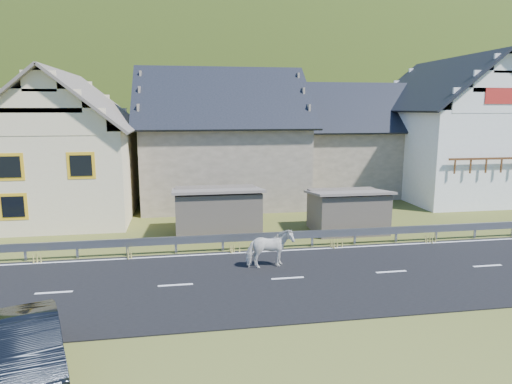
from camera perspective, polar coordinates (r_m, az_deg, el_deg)
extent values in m
plane|color=#393D13|center=(16.83, 3.97, -10.83)|extent=(160.00, 160.00, 0.00)
cube|color=black|center=(16.82, 3.97, -10.76)|extent=(60.00, 7.00, 0.04)
cube|color=silver|center=(16.81, 3.97, -10.68)|extent=(60.00, 6.60, 0.01)
cube|color=#93969B|center=(20.06, 1.55, -5.54)|extent=(28.00, 0.08, 0.34)
cube|color=#93969B|center=(20.77, -26.88, -6.79)|extent=(0.10, 0.06, 0.70)
cube|color=#93969B|center=(20.26, -21.45, -6.79)|extent=(0.10, 0.06, 0.70)
cube|color=#93969B|center=(19.93, -15.78, -6.74)|extent=(0.10, 0.06, 0.70)
cube|color=#93969B|center=(19.80, -9.98, -6.61)|extent=(0.10, 0.06, 0.70)
cube|color=#93969B|center=(19.87, -4.17, -6.41)|extent=(0.10, 0.06, 0.70)
cube|color=#93969B|center=(20.14, 1.53, -6.16)|extent=(0.10, 0.06, 0.70)
cube|color=#93969B|center=(20.60, 7.03, -5.85)|extent=(0.10, 0.06, 0.70)
cube|color=#93969B|center=(21.24, 12.24, -5.52)|extent=(0.10, 0.06, 0.70)
cube|color=#93969B|center=(22.04, 17.10, -5.16)|extent=(0.10, 0.06, 0.70)
cube|color=#93969B|center=(23.00, 21.58, -4.80)|extent=(0.10, 0.06, 0.70)
cube|color=#93969B|center=(24.07, 25.68, -4.44)|extent=(0.10, 0.06, 0.70)
cube|color=#93969B|center=(25.27, 29.40, -4.10)|extent=(0.10, 0.06, 0.70)
cube|color=#665B4D|center=(22.38, -4.87, -2.52)|extent=(4.30, 3.30, 2.40)
cube|color=#665B4D|center=(23.34, 11.37, -2.40)|extent=(3.80, 2.90, 2.20)
cube|color=beige|center=(28.20, -22.30, 2.30)|extent=(7.00, 9.00, 5.00)
cube|color=gold|center=(24.23, -28.45, 2.77)|extent=(1.30, 0.12, 1.30)
cube|color=gold|center=(23.38, -21.02, 3.10)|extent=(1.30, 0.12, 1.30)
cube|color=gold|center=(24.51, -28.07, -1.63)|extent=(1.30, 0.12, 1.30)
cube|color=#A1927E|center=(29.93, -26.01, 10.27)|extent=(0.70, 0.70, 2.40)
cube|color=#A1927E|center=(30.58, -4.34, 3.62)|extent=(10.00, 9.00, 5.00)
cube|color=#A1927E|center=(34.87, 11.99, 3.92)|extent=(9.00, 8.00, 4.60)
cube|color=white|center=(34.85, 23.11, 4.48)|extent=(8.00, 10.00, 6.00)
cube|color=red|center=(30.61, 28.73, 10.47)|extent=(2.60, 0.06, 0.90)
cube|color=brown|center=(30.56, 28.39, 3.72)|extent=(6.80, 0.12, 0.12)
ellipsoid|color=#1E310D|center=(197.17, -6.86, 2.70)|extent=(440.00, 280.00, 260.00)
imported|color=silver|center=(17.62, 1.72, -7.09)|extent=(1.03, 1.87, 1.50)
imported|color=black|center=(12.33, -26.55, -16.89)|extent=(2.60, 4.22, 1.31)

